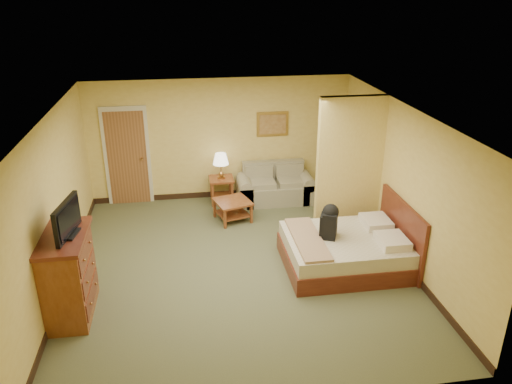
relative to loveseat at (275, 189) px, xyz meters
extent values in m
plane|color=#545839|center=(-1.12, -2.57, -0.27)|extent=(6.00, 6.00, 0.00)
plane|color=white|center=(-1.12, -2.57, 2.33)|extent=(6.00, 6.00, 0.00)
cube|color=#E1C360|center=(-1.12, 0.43, 1.03)|extent=(5.50, 0.02, 2.60)
cube|color=#E1C360|center=(-3.87, -2.57, 1.03)|extent=(0.02, 6.00, 2.60)
cube|color=#E1C360|center=(1.63, -2.57, 1.03)|extent=(0.02, 6.00, 2.60)
cube|color=#E1C360|center=(1.03, -1.65, 1.03)|extent=(1.20, 0.15, 2.60)
cube|color=beige|center=(-3.07, 0.40, 0.78)|extent=(0.94, 0.06, 2.10)
cube|color=brown|center=(-3.07, 0.38, 0.73)|extent=(0.80, 0.04, 2.00)
cylinder|color=#A7763D|center=(-2.77, 0.33, 0.73)|extent=(0.04, 0.12, 0.04)
cube|color=black|center=(-1.12, 0.42, -0.21)|extent=(5.50, 0.02, 0.12)
cube|color=gray|center=(0.00, -0.05, -0.07)|extent=(1.34, 0.72, 0.40)
cube|color=gray|center=(0.00, 0.27, 0.35)|extent=(1.34, 0.17, 0.42)
cube|color=gray|center=(-0.67, -0.05, -0.04)|extent=(0.29, 0.72, 0.45)
cube|color=gray|center=(0.67, -0.05, -0.04)|extent=(0.29, 0.72, 0.45)
cube|color=brown|center=(-1.15, 0.08, 0.27)|extent=(0.51, 0.51, 0.04)
cube|color=brown|center=(-1.15, 0.08, -0.12)|extent=(0.43, 0.43, 0.03)
cube|color=brown|center=(-1.35, -0.12, -0.01)|extent=(0.05, 0.05, 0.52)
cube|color=brown|center=(-0.95, -0.12, -0.01)|extent=(0.05, 0.05, 0.52)
cube|color=brown|center=(-1.35, 0.28, -0.01)|extent=(0.05, 0.05, 0.52)
cube|color=brown|center=(-0.95, 0.28, -0.01)|extent=(0.05, 0.05, 0.52)
cylinder|color=#A7763D|center=(-1.15, 0.08, 0.31)|extent=(0.17, 0.17, 0.04)
cylinder|color=#A7763D|center=(-1.15, 0.08, 0.52)|extent=(0.02, 0.02, 0.28)
cone|color=white|center=(-1.15, 0.08, 0.72)|extent=(0.33, 0.33, 0.23)
cube|color=brown|center=(-1.01, -0.81, 0.13)|extent=(0.81, 0.81, 0.04)
cube|color=brown|center=(-1.01, -0.81, -0.13)|extent=(0.69, 0.69, 0.03)
cube|color=brown|center=(-1.29, -1.09, -0.07)|extent=(0.05, 0.05, 0.39)
cube|color=brown|center=(-0.73, -0.53, -0.07)|extent=(0.05, 0.05, 0.39)
cube|color=#B78E3F|center=(0.00, 0.41, 1.33)|extent=(0.68, 0.03, 0.53)
cube|color=#935A2D|center=(0.00, 0.39, 1.33)|extent=(0.57, 0.02, 0.42)
cube|color=brown|center=(-3.60, -3.48, 0.33)|extent=(0.55, 1.09, 1.19)
cube|color=#531D13|center=(-3.60, -3.48, 0.95)|extent=(0.61, 1.17, 0.06)
cube|color=black|center=(-3.50, -3.48, 1.00)|extent=(0.26, 0.38, 0.03)
cube|color=black|center=(-3.50, -3.48, 1.23)|extent=(0.19, 0.80, 0.48)
cube|color=#531D13|center=(0.63, -2.82, -0.12)|extent=(1.98, 1.58, 0.30)
cube|color=beige|center=(0.63, -2.82, 0.15)|extent=(1.92, 1.52, 0.24)
cube|color=#531D13|center=(1.59, -2.82, 0.28)|extent=(0.06, 1.68, 1.09)
cube|color=white|center=(1.28, -3.17, 0.32)|extent=(0.44, 0.54, 0.14)
cube|color=white|center=(1.28, -2.47, 0.32)|extent=(0.44, 0.54, 0.14)
cube|color=#977352|center=(-0.01, -2.82, 0.28)|extent=(0.44, 1.48, 0.05)
cube|color=black|center=(0.37, -2.75, 0.49)|extent=(0.33, 0.39, 0.44)
sphere|color=black|center=(0.37, -2.75, 0.71)|extent=(0.27, 0.27, 0.27)
camera|label=1|loc=(-1.93, -9.74, 4.12)|focal=35.00mm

